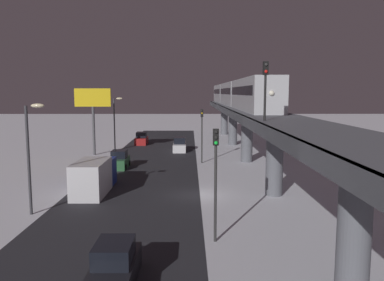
{
  "coord_description": "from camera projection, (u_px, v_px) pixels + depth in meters",
  "views": [
    {
      "loc": [
        0.46,
        30.87,
        8.38
      ],
      "look_at": [
        0.17,
        -19.91,
        2.03
      ],
      "focal_mm": 36.07,
      "sensor_mm": 36.0,
      "label": 1
    }
  ],
  "objects": [
    {
      "name": "rail_signal",
      "position": [
        265.0,
        81.0,
        26.02
      ],
      "size": [
        0.36,
        0.41,
        4.0
      ],
      "color": "black",
      "rests_on": "elevated_railway"
    },
    {
      "name": "box_truck",
      "position": [
        94.0,
        176.0,
        32.53
      ],
      "size": [
        2.4,
        7.4,
        2.8
      ],
      "color": "navy",
      "rests_on": "ground_plane"
    },
    {
      "name": "sedan_white",
      "position": [
        180.0,
        145.0,
        55.38
      ],
      "size": [
        1.8,
        4.54,
        1.97
      ],
      "rotation": [
        0.0,
        0.0,
        3.14
      ],
      "color": "silver",
      "rests_on": "ground_plane"
    },
    {
      "name": "commercial_billboard",
      "position": [
        93.0,
        104.0,
        51.24
      ],
      "size": [
        4.8,
        0.36,
        8.9
      ],
      "color": "#4C4C51",
      "rests_on": "ground_plane"
    },
    {
      "name": "avenue_asphalt",
      "position": [
        133.0,
        195.0,
        31.64
      ],
      "size": [
        11.0,
        107.4,
        0.01
      ],
      "primitive_type": "cube",
      "color": "#28282D",
      "rests_on": "ground_plane"
    },
    {
      "name": "street_lamp_near",
      "position": [
        31.0,
        145.0,
        26.05
      ],
      "size": [
        1.35,
        0.44,
        7.65
      ],
      "color": "#38383D",
      "rests_on": "ground_plane"
    },
    {
      "name": "traffic_light_near",
      "position": [
        216.0,
        169.0,
        21.28
      ],
      "size": [
        0.32,
        0.44,
        6.4
      ],
      "color": "#2D2D2D",
      "rests_on": "ground_plane"
    },
    {
      "name": "sedan_black_2",
      "position": [
        115.0,
        268.0,
        16.7
      ],
      "size": [
        1.8,
        4.46,
        1.97
      ],
      "rotation": [
        0.0,
        0.0,
        3.14
      ],
      "color": "black",
      "rests_on": "ground_plane"
    },
    {
      "name": "elevated_railway",
      "position": [
        274.0,
        127.0,
        31.01
      ],
      "size": [
        5.0,
        107.4,
        6.45
      ],
      "color": "slate",
      "rests_on": "ground_plane"
    },
    {
      "name": "subway_train",
      "position": [
        234.0,
        93.0,
        59.9
      ],
      "size": [
        2.94,
        55.47,
        3.4
      ],
      "color": "#B7BABF",
      "rests_on": "elevated_railway"
    },
    {
      "name": "sedan_green",
      "position": [
        119.0,
        161.0,
        43.0
      ],
      "size": [
        1.91,
        4.02,
        1.97
      ],
      "color": "#2D6038",
      "rests_on": "ground_plane"
    },
    {
      "name": "sedan_red",
      "position": [
        142.0,
        139.0,
        62.68
      ],
      "size": [
        1.8,
        4.11,
        1.97
      ],
      "color": "#A51E1E",
      "rests_on": "ground_plane"
    },
    {
      "name": "ground_plane",
      "position": [
        195.0,
        195.0,
        31.67
      ],
      "size": [
        240.0,
        240.0,
        0.0
      ],
      "primitive_type": "plane",
      "color": "white"
    },
    {
      "name": "street_lamp_far",
      "position": [
        116.0,
        117.0,
        55.82
      ],
      "size": [
        1.35,
        0.44,
        7.65
      ],
      "color": "#38383D",
      "rests_on": "ground_plane"
    },
    {
      "name": "traffic_light_mid",
      "position": [
        202.0,
        128.0,
        45.52
      ],
      "size": [
        0.32,
        0.44,
        6.4
      ],
      "color": "#2D2D2D",
      "rests_on": "ground_plane"
    }
  ]
}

